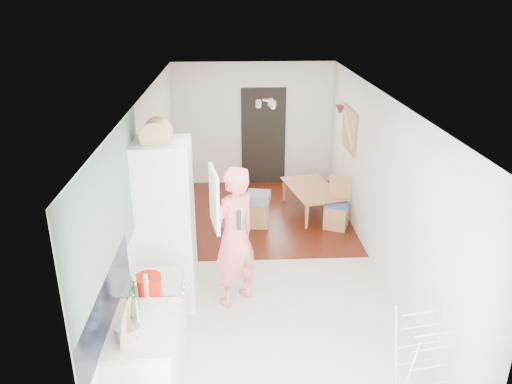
{
  "coord_description": "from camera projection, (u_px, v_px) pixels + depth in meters",
  "views": [
    {
      "loc": [
        -0.45,
        -6.37,
        3.74
      ],
      "look_at": [
        -0.12,
        0.2,
        1.11
      ],
      "focal_mm": 35.0,
      "sensor_mm": 36.0,
      "label": 1
    }
  ],
  "objects": [
    {
      "name": "fridge_door",
      "position": [
        214.0,
        198.0,
        5.71
      ],
      "size": [
        0.14,
        0.56,
        0.7
      ],
      "primitive_type": "cube",
      "rotation": [
        0.0,
        0.0,
        -1.4
      ],
      "color": "white",
      "rests_on": "room_shell"
    },
    {
      "name": "dining_chair",
      "position": [
        337.0,
        204.0,
        8.38
      ],
      "size": [
        0.49,
        0.49,
        0.88
      ],
      "primitive_type": null,
      "rotation": [
        0.0,
        0.0,
        -0.41
      ],
      "color": "#AD7843",
      "rests_on": "floor"
    },
    {
      "name": "worktop",
      "position": [
        142.0,
        328.0,
        4.56
      ],
      "size": [
        0.62,
        0.92,
        0.06
      ],
      "primitive_type": "cube",
      "color": "beige",
      "rests_on": "room_shell"
    },
    {
      "name": "bread_bin",
      "position": [
        156.0,
        134.0,
        5.67
      ],
      "size": [
        0.38,
        0.36,
        0.19
      ],
      "primitive_type": null,
      "rotation": [
        0.0,
        0.0,
        -0.07
      ],
      "color": "tan",
      "rests_on": "fridge_housing"
    },
    {
      "name": "doorway_recess",
      "position": [
        263.0,
        137.0,
        10.18
      ],
      "size": [
        0.9,
        0.04,
        2.0
      ],
      "primitive_type": "cube",
      "color": "black",
      "rests_on": "room_shell"
    },
    {
      "name": "sage_wall_panel",
      "position": [
        112.0,
        208.0,
        4.7
      ],
      "size": [
        0.02,
        3.0,
        1.3
      ],
      "primitive_type": "cube",
      "color": "slate",
      "rests_on": "room_shell"
    },
    {
      "name": "stool",
      "position": [
        259.0,
        214.0,
        8.51
      ],
      "size": [
        0.36,
        0.36,
        0.44
      ],
      "primitive_type": null,
      "rotation": [
        0.0,
        0.0,
        -0.1
      ],
      "color": "#AD7843",
      "rests_on": "floor"
    },
    {
      "name": "bottle_a",
      "position": [
        133.0,
        312.0,
        4.49
      ],
      "size": [
        0.08,
        0.08,
        0.3
      ],
      "primitive_type": "cylinder",
      "rotation": [
        0.0,
        0.0,
        -0.21
      ],
      "color": "#1C3D23",
      "rests_on": "worktop"
    },
    {
      "name": "tile_splashback",
      "position": [
        107.0,
        305.0,
        4.45
      ],
      "size": [
        0.02,
        1.9,
        0.5
      ],
      "primitive_type": "cube",
      "color": "black",
      "rests_on": "room_shell"
    },
    {
      "name": "grey_drape",
      "position": [
        258.0,
        198.0,
        8.4
      ],
      "size": [
        0.45,
        0.45,
        0.18
      ],
      "primitive_type": "cube",
      "rotation": [
        0.0,
        0.0,
        -0.18
      ],
      "color": "gray",
      "rests_on": "stool"
    },
    {
      "name": "dining_table",
      "position": [
        313.0,
        202.0,
        9.04
      ],
      "size": [
        0.87,
        1.28,
        0.41
      ],
      "primitive_type": "imported",
      "rotation": [
        0.0,
        0.0,
        1.77
      ],
      "color": "#AD7843",
      "rests_on": "floor"
    },
    {
      "name": "wall_sconce",
      "position": [
        340.0,
        110.0,
        9.1
      ],
      "size": [
        0.18,
        0.18,
        0.16
      ],
      "primitive_type": "cone",
      "color": "maroon",
      "rests_on": "room_shell"
    },
    {
      "name": "pepper_mill_back",
      "position": [
        146.0,
        288.0,
        4.94
      ],
      "size": [
        0.06,
        0.06,
        0.21
      ],
      "primitive_type": "cylinder",
      "rotation": [
        0.0,
        0.0,
        -0.15
      ],
      "color": "tan",
      "rests_on": "worktop"
    },
    {
      "name": "bottle_b",
      "position": [
        136.0,
        299.0,
        4.73
      ],
      "size": [
        0.07,
        0.07,
        0.25
      ],
      "primitive_type": "cylinder",
      "rotation": [
        0.0,
        0.0,
        -0.17
      ],
      "color": "#1C3D23",
      "rests_on": "worktop"
    },
    {
      "name": "fridge_housing",
      "position": [
        166.0,
        226.0,
        6.13
      ],
      "size": [
        0.66,
        0.66,
        2.15
      ],
      "primitive_type": "cube",
      "color": "white",
      "rests_on": "room_shell"
    },
    {
      "name": "pinboard_frame",
      "position": [
        349.0,
        129.0,
        8.57
      ],
      "size": [
        0.0,
        0.94,
        0.74
      ],
      "primitive_type": "cube",
      "color": "#AD7843",
      "rests_on": "room_shell"
    },
    {
      "name": "fridge_interior",
      "position": [
        190.0,
        189.0,
        5.97
      ],
      "size": [
        0.02,
        0.52,
        0.66
      ],
      "primitive_type": "cube",
      "color": "white",
      "rests_on": "room_shell"
    },
    {
      "name": "held_bottle",
      "position": [
        239.0,
        220.0,
        5.93
      ],
      "size": [
        0.05,
        0.05,
        0.24
      ],
      "primitive_type": "cylinder",
      "color": "#1C3D23",
      "rests_on": "person"
    },
    {
      "name": "range_cooker",
      "position": [
        157.0,
        319.0,
        5.42
      ],
      "size": [
        0.6,
        0.6,
        0.88
      ],
      "primitive_type": "cube",
      "color": "white",
      "rests_on": "room_shell"
    },
    {
      "name": "pinboard",
      "position": [
        349.0,
        129.0,
        8.57
      ],
      "size": [
        0.03,
        0.9,
        0.7
      ],
      "primitive_type": "cube",
      "color": "tan",
      "rests_on": "room_shell"
    },
    {
      "name": "wood_floor_overlay",
      "position": [
        258.0,
        214.0,
        9.03
      ],
      "size": [
        3.2,
        3.3,
        0.01
      ],
      "primitive_type": "cube",
      "color": "#53140C",
      "rests_on": "room_shell"
    },
    {
      "name": "base_cabinet",
      "position": [
        146.0,
        368.0,
        4.73
      ],
      "size": [
        0.6,
        0.9,
        0.86
      ],
      "primitive_type": "cube",
      "color": "white",
      "rests_on": "room_shell"
    },
    {
      "name": "drying_rack",
      "position": [
        424.0,
        359.0,
        4.83
      ],
      "size": [
        0.52,
        0.48,
        0.89
      ],
      "primitive_type": null,
      "rotation": [
        0.0,
        0.0,
        0.18
      ],
      "color": "white",
      "rests_on": "floor"
    },
    {
      "name": "cooker_top",
      "position": [
        153.0,
        283.0,
        5.25
      ],
      "size": [
        0.6,
        0.6,
        0.04
      ],
      "primitive_type": "cube",
      "color": "silver",
      "rests_on": "room_shell"
    },
    {
      "name": "bottle_c",
      "position": [
        133.0,
        311.0,
        4.56
      ],
      "size": [
        0.09,
        0.09,
        0.23
      ],
      "primitive_type": "cylinder",
      "rotation": [
        0.0,
        0.0,
        -0.0
      ],
      "color": "silver",
      "rests_on": "worktop"
    },
    {
      "name": "red_casserole",
      "position": [
        148.0,
        284.0,
        5.05
      ],
      "size": [
        0.33,
        0.33,
        0.16
      ],
      "primitive_type": "cylinder",
      "rotation": [
        0.0,
        0.0,
        0.25
      ],
      "color": "#C30D01",
      "rests_on": "cooker_top"
    },
    {
      "name": "pepper_mill_front",
      "position": [
        134.0,
        291.0,
        4.87
      ],
      "size": [
        0.08,
        0.08,
        0.22
      ],
      "primitive_type": "cylinder",
      "rotation": [
        0.0,
        0.0,
        0.32
      ],
      "color": "tan",
      "rests_on": "worktop"
    },
    {
      "name": "chopping_boards",
      "position": [
        126.0,
        323.0,
        4.3
      ],
      "size": [
        0.04,
        0.25,
        0.34
      ],
      "primitive_type": null,
      "rotation": [
        0.0,
        0.0,
        -0.03
      ],
      "color": "tan",
      "rests_on": "worktop"
    },
    {
      "name": "room_shell",
      "position": [
        265.0,
        187.0,
        6.85
      ],
      "size": [
        3.2,
        7.0,
        2.5
      ],
      "primitive_type": null,
      "color": "silver",
      "rests_on": "ground"
    },
    {
      "name": "floor",
      "position": [
        265.0,
        267.0,
        7.32
      ],
      "size": [
        3.2,
        7.0,
        0.01
      ],
      "primitive_type": "cube",
      "color": "beige",
      "rests_on": "ground"
    },
    {
      "name": "person",
      "position": [
        234.0,
        225.0,
        6.12
      ],
      "size": [
        0.94,
        0.92,
        2.18
      ],
      "primitive_type": "imported",
      "rotation": [
        0.0,
        0.0,
        3.87
      ],
      "color": "#F27370",
      "rests_on": "floor"
    },
    {
      "name": "steel_pan",
      "position": [
        128.0,
        331.0,
        4.38
      ],
      "size": [
        0.23,
        0.23,
        0.11
      ],
      "primitive_type": "cylinder",
      "rotation": [
        0.0,
        0.0,
        -0.04
      ],
      "color": "silver",
      "rests_on": "worktop"
    }
  ]
}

